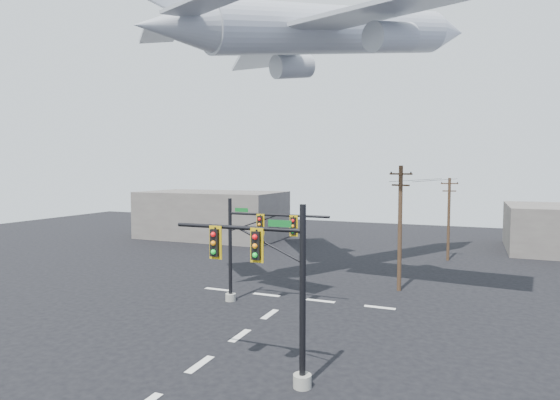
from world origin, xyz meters
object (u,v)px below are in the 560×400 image
at_px(signal_mast_far, 250,247).
at_px(utility_pole_a, 400,226).
at_px(airliner, 338,31).
at_px(utility_pole_b, 449,217).
at_px(signal_mast_near, 274,289).

bearing_deg(signal_mast_far, utility_pole_a, 39.64).
distance_m(utility_pole_a, airliner, 15.62).
relative_size(signal_mast_far, utility_pole_b, 0.90).
height_order(utility_pole_a, airliner, airliner).
bearing_deg(signal_mast_far, airliner, 66.46).
height_order(signal_mast_far, utility_pole_a, utility_pole_a).
bearing_deg(utility_pole_b, signal_mast_far, -132.25).
bearing_deg(utility_pole_a, airliner, -167.63).
distance_m(signal_mast_far, utility_pole_b, 23.57).
height_order(signal_mast_near, signal_mast_far, signal_mast_near).
height_order(signal_mast_near, utility_pole_a, utility_pole_a).
distance_m(utility_pole_a, utility_pole_b, 13.75).
distance_m(signal_mast_far, utility_pole_a, 11.28).
bearing_deg(utility_pole_b, utility_pole_a, -114.92).
relative_size(signal_mast_near, utility_pole_b, 0.93).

